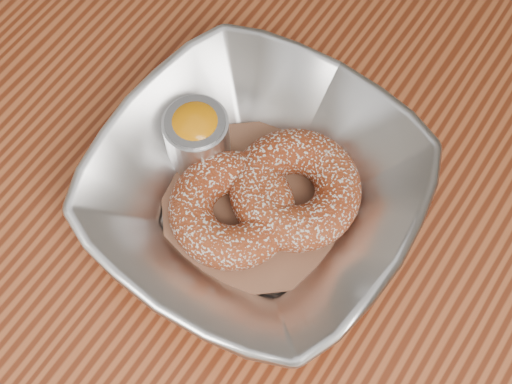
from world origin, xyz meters
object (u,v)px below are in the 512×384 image
Objects in this scene: serving_bowl at (256,192)px; ramekin at (197,135)px; table at (196,159)px; donut_front at (232,209)px; donut_back at (295,189)px.

ramekin is at bearing 169.08° from serving_bowl.
table is 21.91× the size of ramekin.
serving_bowl is at bearing -10.92° from ramekin.
serving_bowl is 4.36× the size of ramekin.
serving_bowl is at bearing 69.31° from donut_front.
donut_back is at bearing 4.93° from ramekin.
serving_bowl is 0.02m from donut_front.
donut_back is at bearing 52.93° from donut_front.
donut_front is (-0.01, -0.02, -0.00)m from serving_bowl.
serving_bowl is 2.51× the size of donut_front.
serving_bowl is 0.06m from ramekin.
donut_back is 1.05× the size of donut_front.
serving_bowl is at bearing -139.09° from donut_back.
donut_front is (0.09, -0.07, 0.13)m from table.
donut_back reaches higher than donut_front.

